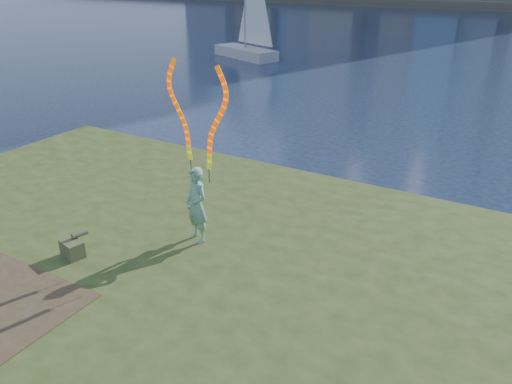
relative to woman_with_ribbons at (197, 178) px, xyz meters
The scene contains 5 objects.
ground 2.36m from the woman_with_ribbons, 70.32° to the right, with size 320.00×320.00×0.00m, color #18253D.
grassy_knoll 3.60m from the woman_with_ribbons, 84.88° to the right, with size 20.00×18.00×0.80m.
woman_with_ribbons is the anchor object (origin of this frame).
canvas_bag 2.80m from the woman_with_ribbons, 134.74° to the right, with size 0.54×0.60×0.45m.
sailboat 27.14m from the woman_with_ribbons, 118.90° to the left, with size 5.65×3.62×8.69m.
Camera 1 is at (5.36, -6.55, 6.07)m, focal length 35.00 mm.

